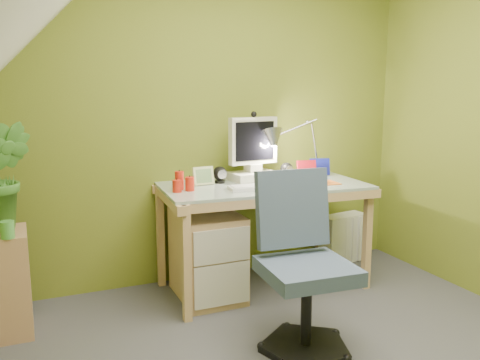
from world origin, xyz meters
name	(u,v)px	position (x,y,z in m)	size (l,w,h in m)	color
wall_back	(208,120)	(0.00, 1.60, 1.20)	(3.20, 0.01, 2.40)	olive
desk	(263,236)	(0.27, 1.22, 0.38)	(1.43, 0.71, 0.76)	tan
monitor	(253,142)	(0.27, 1.40, 1.04)	(0.41, 0.24, 0.56)	beige
speaker_left	(220,175)	(0.00, 1.38, 0.82)	(0.10, 0.10, 0.12)	black
speaker_right	(287,170)	(0.54, 1.38, 0.82)	(0.10, 0.10, 0.12)	black
keyboard	(262,187)	(0.19, 1.08, 0.78)	(0.45, 0.14, 0.02)	white
mousepad	(320,183)	(0.65, 1.08, 0.77)	(0.25, 0.18, 0.01)	orange
mouse	(320,181)	(0.65, 1.08, 0.78)	(0.12, 0.07, 0.04)	white
amber_tumbler	(292,178)	(0.45, 1.14, 0.80)	(0.06, 0.06, 0.08)	#8E4014
candle_cluster	(181,181)	(-0.33, 1.23, 0.82)	(0.16, 0.14, 0.12)	red
photo_frame_red	(307,169)	(0.69, 1.34, 0.83)	(0.15, 0.02, 0.13)	red
photo_frame_blue	(320,167)	(0.83, 1.38, 0.83)	(0.15, 0.02, 0.13)	navy
photo_frame_green	(203,176)	(-0.13, 1.36, 0.83)	(0.15, 0.02, 0.13)	beige
desk_lamp	(307,135)	(0.72, 1.40, 1.08)	(0.59, 0.25, 0.63)	silver
side_ledge	(9,282)	(-1.40, 1.18, 0.31)	(0.23, 0.35, 0.62)	tan
potted_plant	(0,176)	(-1.40, 1.23, 0.93)	(0.35, 0.28, 0.63)	#3D7828
green_cup	(7,230)	(-1.38, 1.03, 0.67)	(0.07, 0.07, 0.10)	#51A243
task_chair	(307,268)	(0.10, 0.30, 0.48)	(0.53, 0.53, 0.96)	#3E4E65
radiator	(343,238)	(1.13, 1.46, 0.20)	(0.40, 0.16, 0.40)	white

